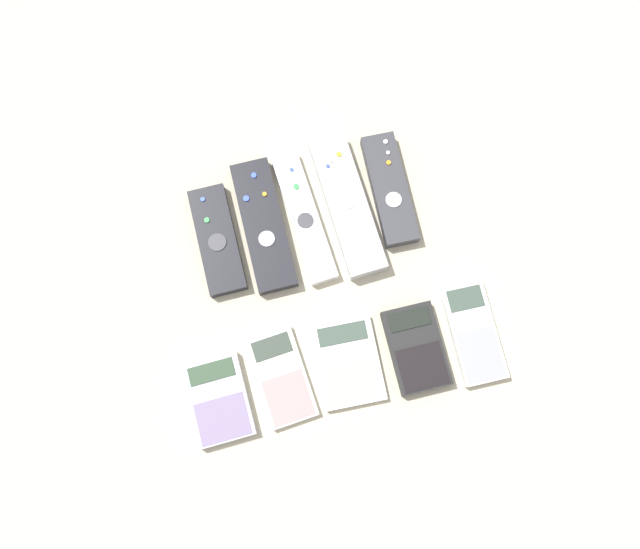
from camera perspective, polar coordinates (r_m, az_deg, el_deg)
ground_plane at (r=0.91m, az=0.59°, el=-2.38°), size 3.00×3.00×0.00m
remote_0 at (r=0.93m, az=-9.37°, el=3.13°), size 0.06×0.16×0.02m
remote_1 at (r=0.93m, az=-5.18°, el=4.49°), size 0.06×0.20×0.02m
remote_2 at (r=0.93m, az=-1.28°, el=5.31°), size 0.05×0.21×0.02m
remote_3 at (r=0.93m, az=2.49°, el=6.37°), size 0.06×0.22×0.03m
remote_4 at (r=0.95m, az=6.37°, el=7.74°), size 0.06×0.17×0.02m
calculator_0 at (r=0.90m, az=-9.23°, el=-11.24°), size 0.08×0.12×0.02m
calculator_1 at (r=0.89m, az=-3.53°, el=-9.36°), size 0.08×0.14×0.01m
calculator_2 at (r=0.89m, az=2.58°, el=-8.05°), size 0.09×0.13×0.01m
calculator_3 at (r=0.90m, az=8.78°, el=-6.67°), size 0.08×0.12×0.02m
calculator_4 at (r=0.92m, az=13.86°, el=-5.16°), size 0.07×0.15×0.02m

